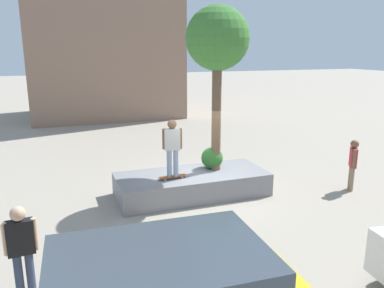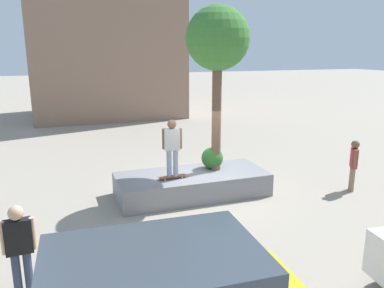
{
  "view_description": "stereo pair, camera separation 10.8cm",
  "coord_description": "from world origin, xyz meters",
  "views": [
    {
      "loc": [
        4.05,
        10.12,
        4.25
      ],
      "look_at": [
        0.35,
        -0.02,
        1.58
      ],
      "focal_mm": 35.78,
      "sensor_mm": 36.0,
      "label": 1
    },
    {
      "loc": [
        3.95,
        10.16,
        4.25
      ],
      "look_at": [
        0.35,
        -0.02,
        1.58
      ],
      "focal_mm": 35.78,
      "sensor_mm": 36.0,
      "label": 2
    }
  ],
  "objects": [
    {
      "name": "pedestrian_crossing",
      "position": [
        -4.42,
        1.28,
        0.92
      ],
      "size": [
        0.39,
        0.46,
        1.6
      ],
      "color": "#847056",
      "rests_on": "ground"
    },
    {
      "name": "skateboard",
      "position": [
        1.03,
        0.24,
        0.73
      ],
      "size": [
        0.81,
        0.25,
        0.07
      ],
      "color": "brown",
      "rests_on": "planter_ledge"
    },
    {
      "name": "ground_plane",
      "position": [
        0.0,
        0.0,
        0.0
      ],
      "size": [
        120.0,
        120.0,
        0.0
      ],
      "primitive_type": "plane",
      "color": "#9E9384"
    },
    {
      "name": "planter_ledge",
      "position": [
        0.35,
        -0.02,
        0.34
      ],
      "size": [
        4.45,
        1.84,
        0.68
      ],
      "primitive_type": "cube",
      "color": "gray",
      "rests_on": "ground"
    },
    {
      "name": "bystander_watching",
      "position": [
        4.77,
        3.48,
        0.97
      ],
      "size": [
        0.57,
        0.26,
        1.68
      ],
      "color": "navy",
      "rests_on": "ground"
    },
    {
      "name": "boxwood_shrub",
      "position": [
        -0.4,
        -0.28,
        1.01
      ],
      "size": [
        0.67,
        0.67,
        0.67
      ],
      "primitive_type": "sphere",
      "color": "#2D6628",
      "rests_on": "planter_ledge"
    },
    {
      "name": "skateboarder",
      "position": [
        1.03,
        0.24,
        1.69
      ],
      "size": [
        0.54,
        0.28,
        1.63
      ],
      "color": "#8C9EB7",
      "rests_on": "skateboard"
    },
    {
      "name": "plaza_tree",
      "position": [
        -0.46,
        -0.14,
        4.47
      ],
      "size": [
        1.83,
        1.83,
        4.8
      ],
      "color": "brown",
      "rests_on": "planter_ledge"
    }
  ]
}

